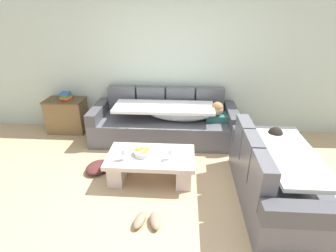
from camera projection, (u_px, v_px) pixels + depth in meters
The scene contains 13 objects.
ground_plane at pixel (161, 197), 3.39m from camera, with size 14.00×14.00×0.00m, color tan.
back_wall at pixel (171, 59), 4.76m from camera, with size 9.00×0.10×2.70m, color #B7C9B7.
couch_along_wall at pixel (167, 123), 4.72m from camera, with size 2.54×0.92×0.88m.
couch_near_window at pixel (278, 178), 3.21m from camera, with size 0.92×1.80×0.88m.
coffee_table at pixel (151, 164), 3.66m from camera, with size 1.20×0.68×0.38m.
fruit_bowl at pixel (144, 152), 3.60m from camera, with size 0.28×0.28×0.10m.
wine_glass_near_left at pixel (124, 152), 3.45m from camera, with size 0.07×0.07×0.17m.
wine_glass_near_right at pixel (170, 152), 3.45m from camera, with size 0.07×0.07×0.17m.
open_magazine at pixel (173, 157), 3.55m from camera, with size 0.28×0.21×0.01m, color white.
side_cabinet at pixel (67, 115), 5.04m from camera, with size 0.72×0.44×0.64m.
book_stack_on_cabinet at pixel (66, 96), 4.88m from camera, with size 0.18×0.22×0.14m.
pair_of_shoes at pixel (147, 220), 2.96m from camera, with size 0.35×0.29×0.09m.
crumpled_garment at pixel (98, 167), 3.91m from camera, with size 0.40×0.32×0.12m, color #4C2323.
Camera 1 is at (0.27, -2.67, 2.26)m, focal length 28.13 mm.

